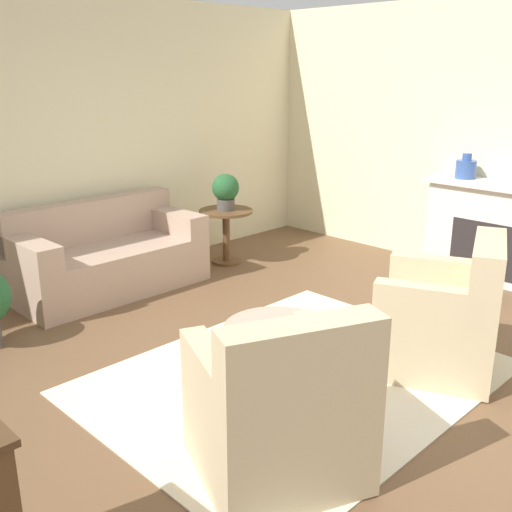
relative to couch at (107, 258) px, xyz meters
The scene contains 12 objects.
ground_plane 2.52m from the couch, 90.91° to the right, with size 16.00×16.00×0.00m, color brown.
wall_back 1.20m from the couch, 94.35° to the left, with size 9.92×0.12×2.80m.
wall_right 4.19m from the couch, 38.17° to the right, with size 0.12×10.33×2.80m.
rug 2.52m from the couch, 90.91° to the right, with size 2.76×2.15×0.01m.
couch is the anchor object (origin of this frame).
armchair_left 3.28m from the couch, 106.00° to the right, with size 1.06×1.05×0.98m.
armchair_right 3.25m from the couch, 75.34° to the right, with size 1.06×1.05×0.98m.
ottoman_table 2.44m from the couch, 93.82° to the right, with size 0.74×0.74×0.40m.
side_table 1.42m from the couch, ahead, with size 0.59×0.59×0.61m.
fireplace 3.89m from the couch, 40.90° to the right, with size 0.44×1.46×1.02m.
vase_mantel_near 3.73m from the couch, 36.63° to the right, with size 0.21×0.21×0.26m.
potted_plant_on_side_table 1.50m from the couch, ahead, with size 0.30×0.30×0.40m.
Camera 1 is at (-2.87, -2.48, 2.08)m, focal length 42.00 mm.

